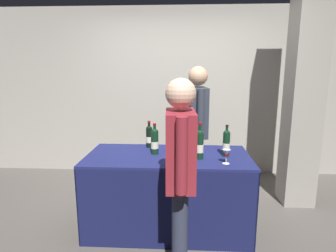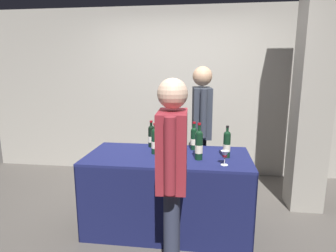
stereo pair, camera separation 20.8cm
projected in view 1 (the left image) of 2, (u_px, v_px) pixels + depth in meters
ground_plane at (168, 226)px, 3.03m from camera, size 12.00×12.00×0.00m
back_partition at (174, 92)px, 4.45m from camera, size 6.38×0.12×2.57m
concrete_pillar at (305, 82)px, 3.31m from camera, size 0.37×0.37×3.01m
tasting_table at (168, 178)px, 2.92m from camera, size 1.65×0.80×0.80m
featured_wine_bottle at (192, 137)px, 3.06m from camera, size 0.07×0.07×0.30m
display_bottle_0 at (149, 136)px, 3.13m from camera, size 0.07×0.07×0.30m
display_bottle_1 at (200, 144)px, 2.72m from camera, size 0.08×0.08×0.36m
display_bottle_2 at (155, 141)px, 2.88m from camera, size 0.08×0.08×0.32m
display_bottle_3 at (226, 143)px, 2.81m from camera, size 0.07×0.07×0.32m
display_bottle_4 at (180, 138)px, 3.03m from camera, size 0.08×0.08×0.31m
wine_glass_near_vendor at (226, 153)px, 2.59m from camera, size 0.08×0.08×0.13m
vendor_presenter at (197, 122)px, 3.47m from camera, size 0.25×0.59×1.69m
taster_foreground_right at (180, 166)px, 2.10m from camera, size 0.23×0.56×1.59m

